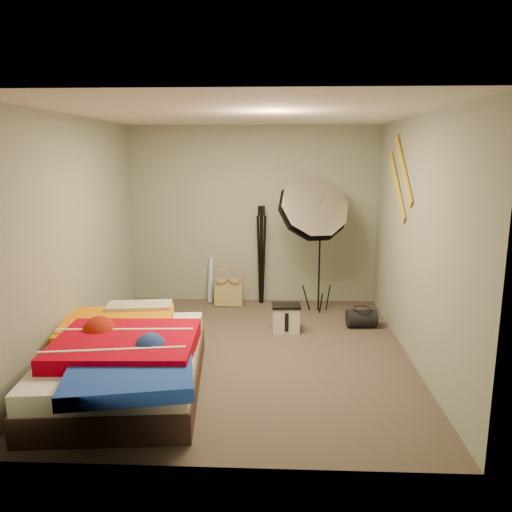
# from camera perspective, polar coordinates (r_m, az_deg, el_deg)

# --- Properties ---
(floor) EXTENTS (4.00, 4.00, 0.00)m
(floor) POSITION_cam_1_polar(r_m,az_deg,el_deg) (5.49, -1.34, -11.04)
(floor) COLOR brown
(floor) RESTS_ON ground
(ceiling) EXTENTS (4.00, 4.00, 0.00)m
(ceiling) POSITION_cam_1_polar(r_m,az_deg,el_deg) (5.08, -1.48, 15.98)
(ceiling) COLOR silver
(ceiling) RESTS_ON wall_back
(wall_back) EXTENTS (3.50, 0.00, 3.50)m
(wall_back) POSITION_cam_1_polar(r_m,az_deg,el_deg) (7.11, -0.31, 4.67)
(wall_back) COLOR gray
(wall_back) RESTS_ON floor
(wall_front) EXTENTS (3.50, 0.00, 3.50)m
(wall_front) POSITION_cam_1_polar(r_m,az_deg,el_deg) (3.19, -3.85, -4.18)
(wall_front) COLOR gray
(wall_front) RESTS_ON floor
(wall_left) EXTENTS (0.00, 4.00, 4.00)m
(wall_left) POSITION_cam_1_polar(r_m,az_deg,el_deg) (5.54, -19.80, 1.95)
(wall_left) COLOR gray
(wall_left) RESTS_ON floor
(wall_right) EXTENTS (0.00, 4.00, 4.00)m
(wall_right) POSITION_cam_1_polar(r_m,az_deg,el_deg) (5.31, 17.79, 1.70)
(wall_right) COLOR gray
(wall_right) RESTS_ON floor
(tote_bag) EXTENTS (0.39, 0.17, 0.41)m
(tote_bag) POSITION_cam_1_polar(r_m,az_deg,el_deg) (7.06, -3.15, -4.13)
(tote_bag) COLOR tan
(tote_bag) RESTS_ON floor
(wrapping_roll) EXTENTS (0.10, 0.19, 0.64)m
(wrapping_roll) POSITION_cam_1_polar(r_m,az_deg,el_deg) (7.24, -5.20, -2.76)
(wrapping_roll) COLOR #65A7DA
(wrapping_roll) RESTS_ON floor
(camera_case) EXTENTS (0.33, 0.24, 0.31)m
(camera_case) POSITION_cam_1_polar(r_m,az_deg,el_deg) (6.06, 3.44, -7.22)
(camera_case) COLOR silver
(camera_case) RESTS_ON floor
(duffel_bag) EXTENTS (0.38, 0.25, 0.22)m
(duffel_bag) POSITION_cam_1_polar(r_m,az_deg,el_deg) (6.36, 11.98, -7.00)
(duffel_bag) COLOR black
(duffel_bag) RESTS_ON floor
(wall_stripe_upper) EXTENTS (0.02, 0.91, 0.78)m
(wall_stripe_upper) POSITION_cam_1_polar(r_m,az_deg,el_deg) (5.82, 16.49, 9.54)
(wall_stripe_upper) COLOR gold
(wall_stripe_upper) RESTS_ON wall_right
(wall_stripe_lower) EXTENTS (0.02, 0.91, 0.78)m
(wall_stripe_lower) POSITION_cam_1_polar(r_m,az_deg,el_deg) (6.07, 15.81, 7.76)
(wall_stripe_lower) COLOR gold
(wall_stripe_lower) RESTS_ON wall_right
(bed) EXTENTS (1.57, 2.17, 0.56)m
(bed) POSITION_cam_1_polar(r_m,az_deg,el_deg) (4.76, -14.71, -11.43)
(bed) COLOR #402A22
(bed) RESTS_ON floor
(photo_umbrella) EXTENTS (1.06, 0.85, 1.95)m
(photo_umbrella) POSITION_cam_1_polar(r_m,az_deg,el_deg) (6.49, 6.43, 5.22)
(photo_umbrella) COLOR black
(photo_umbrella) RESTS_ON floor
(camera_tripod) EXTENTS (0.10, 0.10, 1.40)m
(camera_tripod) POSITION_cam_1_polar(r_m,az_deg,el_deg) (7.04, 0.62, 0.91)
(camera_tripod) COLOR black
(camera_tripod) RESTS_ON floor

